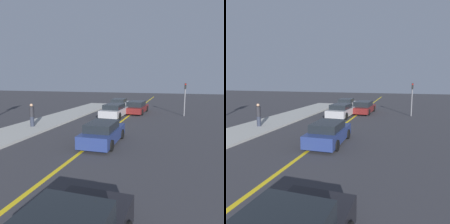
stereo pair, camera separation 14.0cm
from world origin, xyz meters
TOP-DOWN VIEW (x-y plane):
  - road_center_line at (0.00, 18.00)m, footprint 0.20×60.00m
  - sidewalk_left at (-6.00, 15.68)m, footprint 3.42×31.37m
  - car_ahead_center at (0.59, 12.40)m, footprint 1.89×4.05m
  - car_far_distant at (-1.22, 21.31)m, footprint 2.08×4.43m
  - car_parked_left_lot at (0.41, 24.49)m, footprint 2.13×4.71m
  - car_oncoming_far at (-2.42, 27.81)m, footprint 2.14×4.65m
  - pedestrian_far_standing at (-5.88, 14.67)m, footprint 0.36×0.36m
  - traffic_light at (5.41, 23.75)m, footprint 0.18×0.40m

SIDE VIEW (x-z plane):
  - road_center_line at x=0.00m, z-range 0.00..0.01m
  - sidewalk_left at x=-6.00m, z-range 0.00..0.15m
  - car_oncoming_far at x=-2.42m, z-range -0.01..1.23m
  - car_ahead_center at x=0.59m, z-range -0.02..1.27m
  - car_parked_left_lot at x=0.41m, z-range -0.03..1.29m
  - car_far_distant at x=-1.22m, z-range -0.01..1.29m
  - pedestrian_far_standing at x=-5.88m, z-range 0.15..1.89m
  - traffic_light at x=5.41m, z-range 0.42..3.74m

